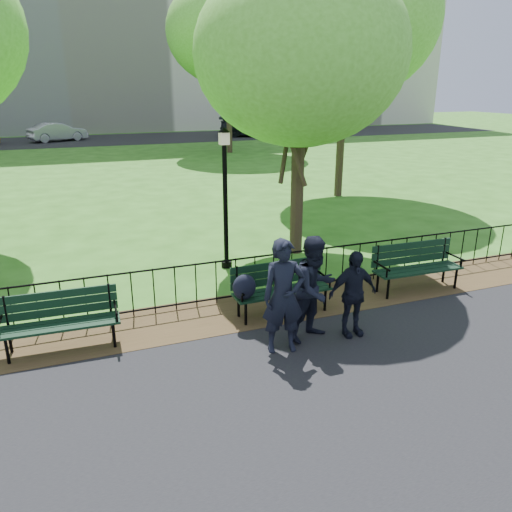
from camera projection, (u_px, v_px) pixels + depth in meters
name	position (u px, v px, depth m)	size (l,w,h in m)	color
ground	(308.00, 341.00, 8.36)	(120.00, 120.00, 0.00)	#2C5D18
asphalt_path	(451.00, 485.00, 5.35)	(60.00, 9.20, 0.01)	black
dirt_strip	(274.00, 306.00, 9.68)	(60.00, 1.60, 0.01)	#372A16
far_street	(108.00, 140.00, 39.27)	(70.00, 9.00, 0.01)	black
iron_fence	(264.00, 274.00, 9.96)	(24.06, 0.06, 1.00)	black
apartment_east	(327.00, 10.00, 55.65)	(20.00, 15.00, 24.00)	beige
park_bench_main	(265.00, 284.00, 9.03)	(1.94, 0.61, 1.05)	black
park_bench_left_a	(60.00, 315.00, 7.98)	(1.84, 0.63, 1.03)	black
park_bench_right_a	(415.00, 261.00, 10.32)	(1.91, 0.65, 1.07)	black
lamppost	(225.00, 194.00, 11.22)	(0.29, 0.29, 3.21)	black
tree_near_e	(301.00, 54.00, 11.31)	(4.90, 4.90, 6.83)	#2D2116
tree_mid_e	(347.00, 20.00, 17.37)	(6.44, 6.44, 8.97)	#2D2116
tree_far_e	(228.00, 31.00, 29.53)	(7.33, 7.33, 10.21)	#2D2116
person_left	(284.00, 296.00, 7.79)	(0.68, 0.45, 1.86)	black
person_mid	(315.00, 288.00, 8.19)	(0.87, 0.45, 1.79)	black
person_right	(353.00, 294.00, 8.34)	(0.88, 0.36, 1.50)	black
sedan_silver	(58.00, 132.00, 37.84)	(1.48, 4.24, 1.40)	#999BA0
sedan_dark	(255.00, 126.00, 41.41)	(2.34, 5.76, 1.67)	black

